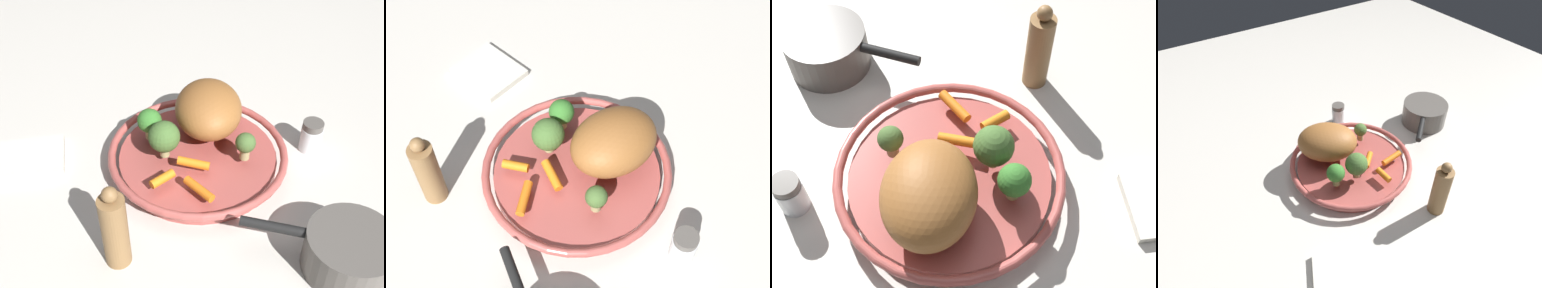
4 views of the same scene
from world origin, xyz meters
The scene contains 12 objects.
ground_plane centered at (0.00, 0.00, 0.00)m, with size 2.18×2.18×0.00m, color beige.
serving_bowl centered at (0.00, 0.00, 0.02)m, with size 0.33×0.33×0.04m.
roast_chicken_piece centered at (-0.04, 0.05, 0.09)m, with size 0.16×0.13×0.09m, color #975D2D.
baby_carrot_center centered at (0.09, -0.06, 0.05)m, with size 0.02×0.02×0.06m, color orange.
baby_carrot_back centered at (0.03, -0.03, 0.05)m, with size 0.02×0.02×0.06m, color orange.
baby_carrot_near_rim centered at (0.03, -0.10, 0.05)m, with size 0.02×0.02×0.05m, color orange.
broccoli_floret_edge centered at (-0.08, -0.05, 0.08)m, with size 0.05×0.05×0.06m.
broccoli_floret_mid centered at (0.07, 0.05, 0.07)m, with size 0.04×0.04×0.05m.
broccoli_floret_large centered at (-0.02, -0.06, 0.08)m, with size 0.06×0.06×0.07m.
salt_shaker centered at (0.09, 0.21, 0.03)m, with size 0.04×0.04×0.07m.
pepper_mill centered at (0.10, -0.23, 0.07)m, with size 0.04×0.04×0.16m.
dish_towel centered at (-0.20, -0.25, 0.01)m, with size 0.11×0.13×0.01m, color silver.
Camera 2 is at (0.51, 0.15, 0.83)m, focal length 51.24 mm.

